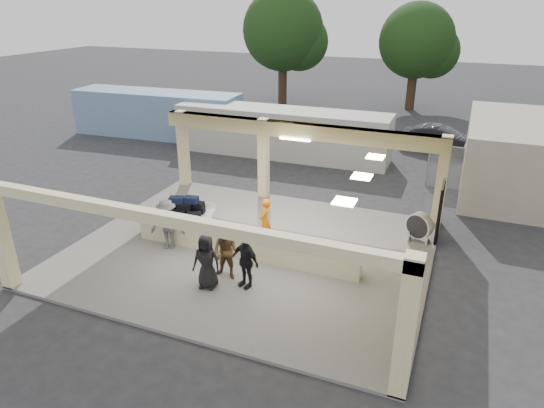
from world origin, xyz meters
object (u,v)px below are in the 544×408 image
at_px(baggage_handler, 265,221).
at_px(passenger_d, 207,261).
at_px(car_white_a, 524,153).
at_px(container_blue, 157,114).
at_px(passenger_b, 245,261).
at_px(passenger_a, 226,252).
at_px(container_white, 281,132).
at_px(baggage_counter, 244,243).
at_px(passenger_c, 167,225).
at_px(drum_fan, 419,226).
at_px(car_dark, 440,139).
at_px(luggage_cart, 181,212).

height_order(baggage_handler, passenger_d, passenger_d).
distance_m(car_white_a, container_blue, 21.29).
distance_m(passenger_b, car_white_a, 17.90).
bearing_deg(passenger_a, container_white, 104.52).
height_order(baggage_handler, passenger_a, passenger_a).
relative_size(baggage_counter, baggage_handler, 4.91).
distance_m(passenger_c, car_white_a, 18.87).
bearing_deg(drum_fan, car_dark, 117.73).
bearing_deg(luggage_cart, baggage_counter, -32.54).
distance_m(baggage_counter, container_white, 11.86).
distance_m(drum_fan, baggage_handler, 5.52).
distance_m(passenger_b, passenger_c, 3.68).
bearing_deg(passenger_a, drum_fan, 43.40).
xyz_separation_m(passenger_d, container_blue, (-11.67, 14.54, 0.43)).
xyz_separation_m(baggage_handler, container_blue, (-12.16, 11.23, 0.46)).
bearing_deg(drum_fan, passenger_b, -104.95).
distance_m(baggage_handler, passenger_d, 3.35).
height_order(passenger_a, container_white, container_white).
distance_m(baggage_counter, baggage_handler, 1.26).
xyz_separation_m(baggage_counter, container_blue, (-11.88, 12.40, 0.81)).
bearing_deg(container_white, baggage_handler, -72.65).
xyz_separation_m(drum_fan, passenger_c, (-7.98, -3.88, 0.34)).
height_order(passenger_d, car_white_a, passenger_d).
relative_size(luggage_cart, car_white_a, 0.46).
relative_size(luggage_cart, car_dark, 0.57).
bearing_deg(car_dark, passenger_c, 161.88).
distance_m(passenger_d, container_blue, 18.66).
bearing_deg(passenger_b, passenger_d, -136.62).
relative_size(baggage_counter, passenger_d, 4.73).
bearing_deg(passenger_b, car_white_a, 80.80).
height_order(luggage_cart, baggage_handler, baggage_handler).
height_order(passenger_d, container_white, container_white).
relative_size(passenger_c, passenger_d, 1.05).
xyz_separation_m(car_white_a, car_dark, (-4.23, 1.43, -0.05)).
bearing_deg(passenger_d, passenger_c, 137.96).
relative_size(baggage_counter, passenger_a, 4.60).
relative_size(luggage_cart, passenger_d, 1.44).
height_order(passenger_b, passenger_d, passenger_d).
bearing_deg(container_blue, car_white_a, 0.97).
relative_size(luggage_cart, baggage_handler, 1.49).
distance_m(baggage_counter, passenger_b, 1.91).
bearing_deg(car_white_a, car_dark, 86.89).
relative_size(baggage_counter, container_white, 0.68).
bearing_deg(passenger_c, container_blue, 108.27).
distance_m(baggage_counter, passenger_c, 2.72).
height_order(baggage_counter, baggage_handler, baggage_handler).
bearing_deg(baggage_counter, luggage_cart, 161.66).
relative_size(passenger_a, passenger_b, 1.04).
bearing_deg(baggage_counter, car_white_a, 56.45).
distance_m(baggage_counter, drum_fan, 6.32).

